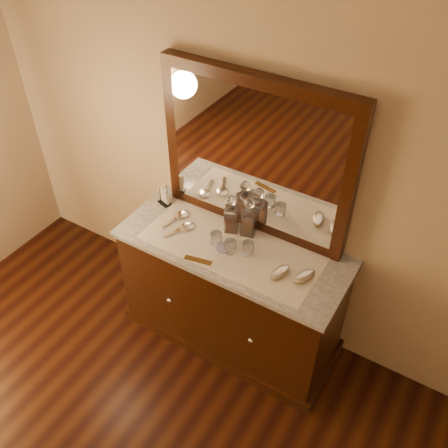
# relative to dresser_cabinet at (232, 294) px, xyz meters

# --- Properties ---
(dresser_cabinet) EXTENTS (1.40, 0.55, 0.82)m
(dresser_cabinet) POSITION_rel_dresser_cabinet_xyz_m (0.00, 0.00, 0.00)
(dresser_cabinet) COLOR black
(dresser_cabinet) RESTS_ON floor
(dresser_plinth) EXTENTS (1.46, 0.59, 0.08)m
(dresser_plinth) POSITION_rel_dresser_cabinet_xyz_m (0.00, 0.00, -0.37)
(dresser_plinth) COLOR black
(dresser_plinth) RESTS_ON floor
(knob_left) EXTENTS (0.04, 0.04, 0.04)m
(knob_left) POSITION_rel_dresser_cabinet_xyz_m (-0.30, -0.28, 0.04)
(knob_left) COLOR silver
(knob_left) RESTS_ON dresser_cabinet
(knob_right) EXTENTS (0.04, 0.04, 0.04)m
(knob_right) POSITION_rel_dresser_cabinet_xyz_m (0.30, -0.28, 0.04)
(knob_right) COLOR silver
(knob_right) RESTS_ON dresser_cabinet
(marble_top) EXTENTS (1.44, 0.59, 0.03)m
(marble_top) POSITION_rel_dresser_cabinet_xyz_m (0.00, 0.00, 0.42)
(marble_top) COLOR white
(marble_top) RESTS_ON dresser_cabinet
(mirror_frame) EXTENTS (1.20, 0.08, 1.00)m
(mirror_frame) POSITION_rel_dresser_cabinet_xyz_m (0.00, 0.25, 0.94)
(mirror_frame) COLOR black
(mirror_frame) RESTS_ON marble_top
(mirror_glass) EXTENTS (1.06, 0.01, 0.86)m
(mirror_glass) POSITION_rel_dresser_cabinet_xyz_m (0.00, 0.21, 0.94)
(mirror_glass) COLOR white
(mirror_glass) RESTS_ON marble_top
(lace_runner) EXTENTS (1.10, 0.45, 0.00)m
(lace_runner) POSITION_rel_dresser_cabinet_xyz_m (0.00, -0.02, 0.44)
(lace_runner) COLOR white
(lace_runner) RESTS_ON marble_top
(pin_dish) EXTENTS (0.11, 0.11, 0.02)m
(pin_dish) POSITION_rel_dresser_cabinet_xyz_m (-0.04, -0.05, 0.45)
(pin_dish) COLOR white
(pin_dish) RESTS_ON lace_runner
(comb) EXTENTS (0.17, 0.06, 0.01)m
(comb) POSITION_rel_dresser_cabinet_xyz_m (-0.11, -0.22, 0.45)
(comb) COLOR brown
(comb) RESTS_ON lace_runner
(napkin_rack) EXTENTS (0.11, 0.08, 0.14)m
(napkin_rack) POSITION_rel_dresser_cabinet_xyz_m (-0.60, 0.12, 0.50)
(napkin_rack) COLOR black
(napkin_rack) RESTS_ON marble_top
(decanter_left) EXTENTS (0.11, 0.11, 0.27)m
(decanter_left) POSITION_rel_dresser_cabinet_xyz_m (-0.08, 0.12, 0.55)
(decanter_left) COLOR maroon
(decanter_left) RESTS_ON lace_runner
(decanter_right) EXTENTS (0.10, 0.10, 0.27)m
(decanter_right) POSITION_rel_dresser_cabinet_xyz_m (0.03, 0.15, 0.55)
(decanter_right) COLOR maroon
(decanter_right) RESTS_ON lace_runner
(brush_near) EXTENTS (0.10, 0.16, 0.04)m
(brush_near) POSITION_rel_dresser_cabinet_xyz_m (0.35, -0.07, 0.46)
(brush_near) COLOR tan
(brush_near) RESTS_ON lace_runner
(brush_far) EXTENTS (0.12, 0.16, 0.04)m
(brush_far) POSITION_rel_dresser_cabinet_xyz_m (0.48, -0.03, 0.46)
(brush_far) COLOR tan
(brush_far) RESTS_ON lace_runner
(hand_mirror_outer) EXTENTS (0.11, 0.22, 0.02)m
(hand_mirror_outer) POSITION_rel_dresser_cabinet_xyz_m (-0.43, 0.05, 0.45)
(hand_mirror_outer) COLOR silver
(hand_mirror_outer) RESTS_ON lace_runner
(hand_mirror_inner) EXTENTS (0.15, 0.22, 0.02)m
(hand_mirror_inner) POSITION_rel_dresser_cabinet_xyz_m (-0.34, -0.03, 0.45)
(hand_mirror_inner) COLOR silver
(hand_mirror_inner) RESTS_ON lace_runner
(tumblers) EXTENTS (0.28, 0.11, 0.08)m
(tumblers) POSITION_rel_dresser_cabinet_xyz_m (0.01, -0.03, 0.48)
(tumblers) COLOR white
(tumblers) RESTS_ON lace_runner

